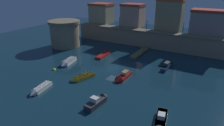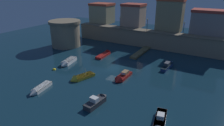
% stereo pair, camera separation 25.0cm
% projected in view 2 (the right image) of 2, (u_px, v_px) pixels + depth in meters
% --- Properties ---
extents(ground_plane, '(103.37, 103.37, 0.00)m').
position_uv_depth(ground_plane, '(113.00, 68.00, 42.32)').
color(ground_plane, '#112D3D').
extents(quay_wall, '(44.09, 3.37, 4.69)m').
position_uv_depth(quay_wall, '(145.00, 38.00, 56.50)').
color(quay_wall, gray).
rests_on(quay_wall, ground).
extents(old_town_backdrop, '(41.30, 6.09, 8.84)m').
position_uv_depth(old_town_backdrop, '(151.00, 16.00, 57.68)').
color(old_town_backdrop, gray).
rests_on(old_town_backdrop, ground).
extents(fortress_tower, '(8.89, 8.89, 7.34)m').
position_uv_depth(fortress_tower, '(66.00, 33.00, 56.35)').
color(fortress_tower, gray).
rests_on(fortress_tower, ground).
extents(pier_dock, '(1.72, 10.07, 0.70)m').
position_uv_depth(pier_dock, '(141.00, 52.00, 51.36)').
color(pier_dock, brown).
rests_on(pier_dock, ground).
extents(quay_lamp_0, '(0.32, 0.32, 3.08)m').
position_uv_depth(quay_lamp_0, '(120.00, 20.00, 58.72)').
color(quay_lamp_0, black).
rests_on(quay_lamp_0, quay_wall).
extents(quay_lamp_1, '(0.32, 0.32, 3.21)m').
position_uv_depth(quay_lamp_1, '(147.00, 23.00, 54.69)').
color(quay_lamp_1, black).
rests_on(quay_lamp_1, quay_wall).
extents(quay_lamp_2, '(0.32, 0.32, 3.17)m').
position_uv_depth(quay_lamp_2, '(184.00, 26.00, 50.11)').
color(quay_lamp_2, black).
rests_on(quay_lamp_2, quay_wall).
extents(moored_boat_0, '(1.77, 5.36, 1.63)m').
position_uv_depth(moored_boat_0, '(122.00, 77.00, 37.34)').
color(moored_boat_0, red).
rests_on(moored_boat_0, ground).
extents(moored_boat_1, '(1.83, 6.44, 1.49)m').
position_uv_depth(moored_boat_1, '(106.00, 54.00, 50.23)').
color(moored_boat_1, red).
rests_on(moored_boat_1, ground).
extents(moored_boat_2, '(1.82, 4.90, 1.74)m').
position_uv_depth(moored_boat_2, '(98.00, 101.00, 29.64)').
color(moored_boat_2, '#333338').
rests_on(moored_boat_2, ground).
extents(moored_boat_3, '(3.26, 5.48, 2.45)m').
position_uv_depth(moored_boat_3, '(79.00, 78.00, 37.29)').
color(moored_boat_3, gold).
rests_on(moored_boat_3, ground).
extents(moored_boat_4, '(1.51, 6.24, 1.60)m').
position_uv_depth(moored_boat_4, '(168.00, 65.00, 42.59)').
color(moored_boat_4, navy).
rests_on(moored_boat_4, ground).
extents(moored_boat_5, '(2.22, 5.48, 1.62)m').
position_uv_depth(moored_boat_5, '(160.00, 122.00, 25.01)').
color(moored_boat_5, silver).
rests_on(moored_boat_5, ground).
extents(moored_boat_6, '(2.12, 5.16, 1.26)m').
position_uv_depth(moored_boat_6, '(39.00, 89.00, 33.14)').
color(moored_boat_6, silver).
rests_on(moored_boat_6, ground).
extents(moored_boat_7, '(2.67, 5.72, 1.53)m').
position_uv_depth(moored_boat_7, '(67.00, 62.00, 44.31)').
color(moored_boat_7, white).
rests_on(moored_boat_7, ground).
extents(mooring_buoy_0, '(0.75, 0.75, 0.75)m').
position_uv_depth(mooring_buoy_0, '(54.00, 70.00, 41.48)').
color(mooring_buoy_0, yellow).
rests_on(mooring_buoy_0, ground).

